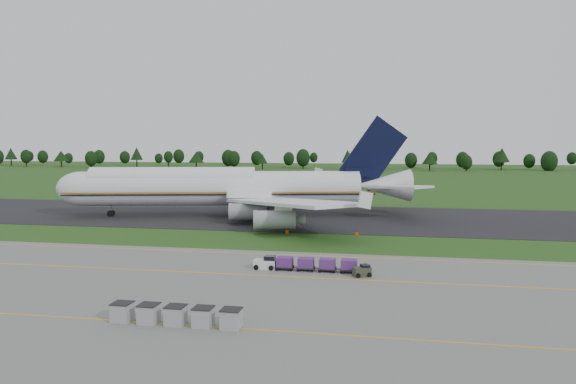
% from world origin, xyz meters
% --- Properties ---
extents(ground, '(600.00, 600.00, 0.00)m').
position_xyz_m(ground, '(0.00, 0.00, 0.00)').
color(ground, '#214715').
rests_on(ground, ground).
extents(apron, '(300.00, 52.00, 0.06)m').
position_xyz_m(apron, '(0.00, -34.00, 0.03)').
color(apron, slate).
rests_on(apron, ground).
extents(taxiway, '(300.00, 40.00, 0.08)m').
position_xyz_m(taxiway, '(0.00, 28.00, 0.04)').
color(taxiway, black).
rests_on(taxiway, ground).
extents(apron_markings, '(300.00, 30.20, 0.01)m').
position_xyz_m(apron_markings, '(0.00, -26.98, 0.06)').
color(apron_markings, gold).
rests_on(apron_markings, apron).
extents(tree_line, '(526.45, 22.05, 11.79)m').
position_xyz_m(tree_line, '(22.33, 219.20, 6.27)').
color(tree_line, black).
rests_on(tree_line, ground).
extents(aircraft, '(73.18, 69.35, 20.51)m').
position_xyz_m(aircraft, '(-17.19, 26.92, 5.86)').
color(aircraft, white).
rests_on(aircraft, ground).
extents(baggage_train, '(12.37, 1.58, 1.52)m').
position_xyz_m(baggage_train, '(5.88, -18.73, 0.86)').
color(baggage_train, silver).
rests_on(baggage_train, apron).
extents(utility_cart, '(2.23, 1.85, 1.06)m').
position_xyz_m(utility_cart, '(12.82, -20.33, 0.58)').
color(utility_cart, '#323626').
rests_on(utility_cart, apron).
extents(uld_row, '(11.24, 1.64, 1.62)m').
position_xyz_m(uld_row, '(-1.45, -40.06, 0.87)').
color(uld_row, '#979797').
rests_on(uld_row, apron).
extents(edge_markers, '(12.01, 0.30, 0.60)m').
position_xyz_m(edge_markers, '(4.70, 7.14, 0.27)').
color(edge_markers, '#EB4C07').
rests_on(edge_markers, ground).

